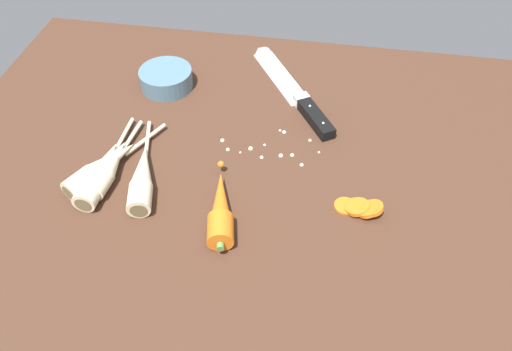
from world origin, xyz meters
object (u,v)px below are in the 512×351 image
Objects in this scene: parsnip_mid_right at (101,172)px; parsnip_back at (109,167)px; whole_carrot at (221,209)px; chefs_knife at (289,86)px; parsnip_front at (102,168)px; carrot_slice_stack at (359,207)px; parsnip_mid_left at (142,177)px; prep_bowl at (166,78)px.

parsnip_back is at bearing 60.14° from parsnip_mid_right.
whole_carrot reaches higher than parsnip_mid_right.
chefs_knife is 41.34cm from parsnip_back.
parsnip_back reaches higher than chefs_knife.
parsnip_front is 1.14cm from parsnip_back.
chefs_knife is 3.85× the size of carrot_slice_stack.
parsnip_back reaches higher than carrot_slice_stack.
parsnip_back is at bearing 178.78° from carrot_slice_stack.
chefs_knife is at bearing 47.63° from parsnip_back.
parsnip_mid_left and parsnip_mid_right have the same top height.
parsnip_back is at bearing -132.37° from chefs_knife.
parsnip_front is at bearing -133.02° from chefs_knife.
whole_carrot reaches higher than parsnip_mid_left.
parsnip_back is (0.91, 1.59, 0.00)cm from parsnip_mid_right.
parsnip_mid_left and prep_bowl have the same top height.
parsnip_back is at bearing -94.91° from prep_bowl.
prep_bowl is (-4.23, 28.30, 0.17)cm from parsnip_mid_left.
whole_carrot reaches higher than carrot_slice_stack.
chefs_knife is 25.85cm from prep_bowl.
parsnip_mid_left is 28.61cm from prep_bowl.
carrot_slice_stack is at bearing -63.47° from chefs_knife.
whole_carrot is 22.85cm from carrot_slice_stack.
chefs_knife is 38.48cm from parsnip_mid_left.
carrot_slice_stack is 0.73× the size of prep_bowl.
parsnip_mid_right is at bearing -83.05° from parsnip_front.
parsnip_mid_right is at bearing 168.13° from whole_carrot.
whole_carrot is at bearing -11.87° from parsnip_mid_right.
parsnip_front is at bearing -97.02° from prep_bowl.
parsnip_front is (-22.42, 5.84, -0.12)cm from whole_carrot.
whole_carrot is 22.27cm from parsnip_back.
carrot_slice_stack is (22.19, 5.34, -1.26)cm from whole_carrot.
parsnip_mid_right is 2.88× the size of carrot_slice_stack.
parsnip_mid_left is (-21.31, -32.01, 1.33)cm from chefs_knife.
chefs_knife is 1.54× the size of parsnip_back.
chefs_knife is 37.40cm from whole_carrot.
whole_carrot reaches higher than prep_bowl.
chefs_knife is at bearing 8.26° from prep_bowl.
whole_carrot is at bearing -16.36° from parsnip_back.
chefs_knife is 35.16cm from carrot_slice_stack.
whole_carrot is 0.86× the size of parsnip_front.
whole_carrot is 23.17cm from parsnip_front.
parsnip_front is at bearing 96.95° from parsnip_mid_right.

